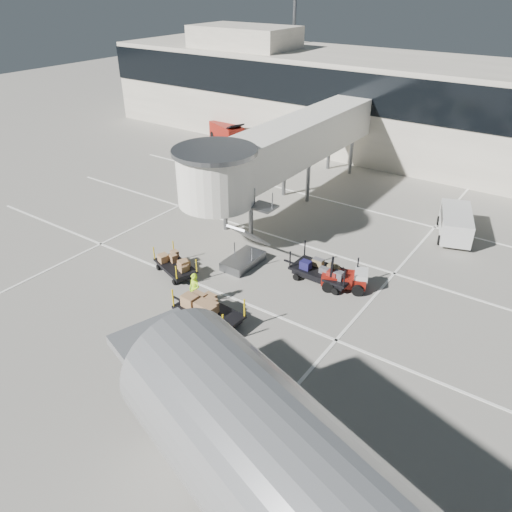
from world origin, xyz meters
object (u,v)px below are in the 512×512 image
object	(u,v)px
box_cart_far	(176,266)
belt_loader	(227,132)
suitcase_cart	(323,272)
minivan	(456,221)
baggage_tug	(345,278)
box_cart_near	(212,313)
ground_worker	(195,290)

from	to	relation	value
box_cart_far	belt_loader	world-z (taller)	belt_loader
suitcase_cart	minivan	bearing A→B (deg)	67.47
box_cart_far	baggage_tug	bearing A→B (deg)	45.06
minivan	belt_loader	xyz separation A→B (m)	(-24.29, 8.00, -0.18)
box_cart_near	box_cart_far	xyz separation A→B (m)	(-4.48, 2.37, -0.09)
suitcase_cart	box_cart_near	world-z (taller)	suitcase_cart
box_cart_near	belt_loader	size ratio (longest dim) A/B	0.89
ground_worker	baggage_tug	bearing A→B (deg)	48.86
box_cart_far	minivan	xyz separation A→B (m)	(11.12, 13.41, 0.46)
minivan	box_cart_near	bearing A→B (deg)	-131.03
box_cart_near	box_cart_far	bearing A→B (deg)	155.55
minivan	box_cart_far	bearing A→B (deg)	-147.88
box_cart_near	minivan	size ratio (longest dim) A/B	0.89
box_cart_near	minivan	distance (m)	17.13
baggage_tug	ground_worker	bearing A→B (deg)	-155.85
belt_loader	suitcase_cart	bearing A→B (deg)	-17.86
box_cart_far	belt_loader	bearing A→B (deg)	140.34
baggage_tug	minivan	xyz separation A→B (m)	(2.92, 9.36, 0.42)
minivan	baggage_tug	bearing A→B (deg)	-125.56
baggage_tug	ground_worker	world-z (taller)	ground_worker
box_cart_far	minivan	distance (m)	17.43
ground_worker	minivan	bearing A→B (deg)	63.45
suitcase_cart	belt_loader	distance (m)	26.65
baggage_tug	suitcase_cart	distance (m)	1.23
baggage_tug	belt_loader	bearing A→B (deg)	118.61
belt_loader	ground_worker	bearing A→B (deg)	-32.20
ground_worker	minivan	world-z (taller)	ground_worker
suitcase_cart	box_cart_far	world-z (taller)	suitcase_cart
box_cart_near	ground_worker	distance (m)	1.86
suitcase_cart	ground_worker	world-z (taller)	ground_worker
belt_loader	box_cart_far	bearing A→B (deg)	-35.34
box_cart_near	minivan	bearing A→B (deg)	70.59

